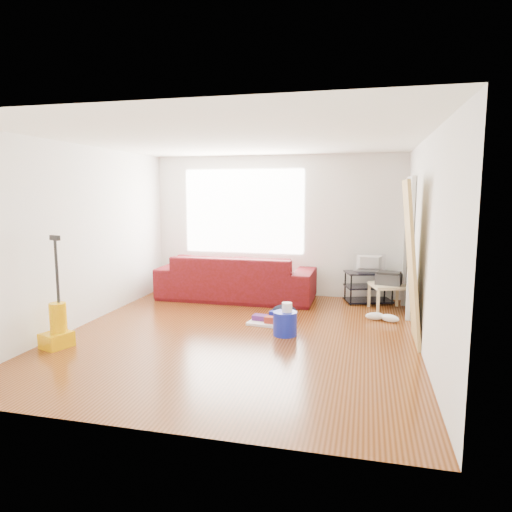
% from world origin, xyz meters
% --- Properties ---
extents(room, '(4.51, 5.01, 2.51)m').
position_xyz_m(room, '(0.07, 0.15, 1.25)').
color(room, '#542508').
rests_on(room, ground).
extents(sofa, '(2.68, 1.05, 0.78)m').
position_xyz_m(sofa, '(-0.58, 1.95, 0.00)').
color(sofa, '#470B05').
rests_on(sofa, ground).
extents(tv_stand, '(0.85, 0.64, 0.52)m').
position_xyz_m(tv_stand, '(1.65, 2.22, 0.27)').
color(tv_stand, black).
rests_on(tv_stand, ground).
extents(tv, '(0.53, 0.07, 0.30)m').
position_xyz_m(tv, '(1.65, 2.22, 0.68)').
color(tv, black).
rests_on(tv, tv_stand).
extents(side_table, '(0.63, 0.63, 0.42)m').
position_xyz_m(side_table, '(1.95, 1.76, 0.35)').
color(side_table, tan).
rests_on(side_table, ground).
extents(printer, '(0.43, 0.36, 0.20)m').
position_xyz_m(printer, '(1.95, 1.76, 0.51)').
color(printer, '#373739').
rests_on(printer, side_table).
extents(bucket, '(0.39, 0.39, 0.31)m').
position_xyz_m(bucket, '(0.59, 0.13, 0.00)').
color(bucket, '#1320AD').
rests_on(bucket, ground).
extents(toilet_paper, '(0.13, 0.13, 0.12)m').
position_xyz_m(toilet_paper, '(0.62, 0.13, 0.22)').
color(toilet_paper, white).
rests_on(toilet_paper, bucket).
extents(cleaning_tray, '(0.50, 0.42, 0.16)m').
position_xyz_m(cleaning_tray, '(0.25, 0.58, 0.05)').
color(cleaning_tray, white).
rests_on(cleaning_tray, ground).
extents(backpack, '(0.40, 0.33, 0.20)m').
position_xyz_m(backpack, '(0.45, 0.91, 0.00)').
color(backpack, black).
rests_on(backpack, ground).
extents(sneakers, '(0.50, 0.26, 0.11)m').
position_xyz_m(sneakers, '(1.85, 1.10, 0.06)').
color(sneakers, white).
rests_on(sneakers, ground).
extents(vacuum, '(0.37, 0.40, 1.35)m').
position_xyz_m(vacuum, '(-2.00, -0.95, 0.25)').
color(vacuum, '#E9A600').
rests_on(vacuum, ground).
extents(door_panel, '(0.25, 0.80, 2.00)m').
position_xyz_m(door_panel, '(2.13, 0.24, 0.00)').
color(door_panel, tan).
rests_on(door_panel, ground).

